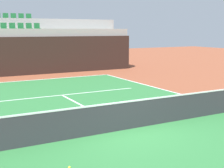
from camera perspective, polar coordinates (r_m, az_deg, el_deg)
name	(u,v)px	position (r m, az deg, el deg)	size (l,w,h in m)	color
ground_plane	(128,130)	(10.70, 2.80, -8.16)	(80.00, 80.00, 0.00)	brown
court_surface	(128,129)	(10.70, 2.80, -8.13)	(11.00, 24.00, 0.01)	#2D7238
baseline_far	(33,80)	(21.56, -13.95, 0.69)	(11.00, 0.10, 0.00)	white
service_line_far	(62,95)	(16.33, -8.96, -1.97)	(8.26, 0.10, 0.00)	white
centre_service_line	(88,109)	(13.43, -4.34, -4.42)	(0.10, 6.40, 0.00)	white
back_wall	(23,56)	(23.99, -15.72, 4.81)	(17.88, 0.30, 2.78)	black
stands_tier_lower	(18,51)	(25.29, -16.44, 5.67)	(17.88, 2.40, 3.36)	#9E9E99
stands_tier_upper	(11,44)	(27.61, -17.56, 6.77)	(17.88, 2.40, 4.18)	#9E9E99
seating_row_lower	(17,27)	(25.33, -16.69, 9.76)	(3.56, 0.44, 0.44)	#1E6633
seating_row_upper	(10,17)	(27.70, -17.83, 11.36)	(3.56, 0.44, 0.44)	#1E6633
tennis_net	(128,115)	(10.56, 2.83, -5.53)	(11.08, 0.08, 1.07)	black
tennis_ball_1	(69,167)	(7.90, -7.64, -14.58)	(0.07, 0.07, 0.07)	#CCE033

